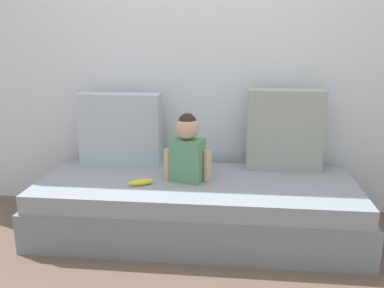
{
  "coord_description": "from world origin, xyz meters",
  "views": [
    {
      "loc": [
        0.25,
        -2.58,
        1.33
      ],
      "look_at": [
        -0.03,
        0.0,
        0.63
      ],
      "focal_mm": 38.56,
      "sensor_mm": 36.0,
      "label": 1
    }
  ],
  "objects": [
    {
      "name": "ground_plane",
      "position": [
        0.0,
        0.0,
        0.0
      ],
      "size": [
        12.0,
        12.0,
        0.0
      ],
      "primitive_type": "plane",
      "color": "brown"
    },
    {
      "name": "throw_pillow_right",
      "position": [
        0.6,
        0.31,
        0.67
      ],
      "size": [
        0.53,
        0.16,
        0.57
      ],
      "primitive_type": "cube",
      "color": "#99A393",
      "rests_on": "couch"
    },
    {
      "name": "toddler",
      "position": [
        -0.06,
        -0.01,
        0.61
      ],
      "size": [
        0.32,
        0.19,
        0.45
      ],
      "color": "#568E66",
      "rests_on": "couch"
    },
    {
      "name": "banana",
      "position": [
        -0.35,
        -0.13,
        0.4
      ],
      "size": [
        0.17,
        0.11,
        0.04
      ],
      "primitive_type": "ellipsoid",
      "rotation": [
        0.0,
        0.0,
        0.46
      ],
      "color": "yellow",
      "rests_on": "couch"
    },
    {
      "name": "throw_pillow_left",
      "position": [
        -0.6,
        0.31,
        0.65
      ],
      "size": [
        0.6,
        0.16,
        0.53
      ],
      "primitive_type": "cube",
      "color": "#B2BCC6",
      "rests_on": "couch"
    },
    {
      "name": "couch",
      "position": [
        0.0,
        0.0,
        0.19
      ],
      "size": [
        2.16,
        0.83,
        0.38
      ],
      "color": "gray",
      "rests_on": "ground"
    },
    {
      "name": "back_wall",
      "position": [
        0.0,
        0.54,
        1.27
      ],
      "size": [
        5.36,
        0.1,
        2.55
      ],
      "primitive_type": "cube",
      "color": "silver",
      "rests_on": "ground"
    }
  ]
}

